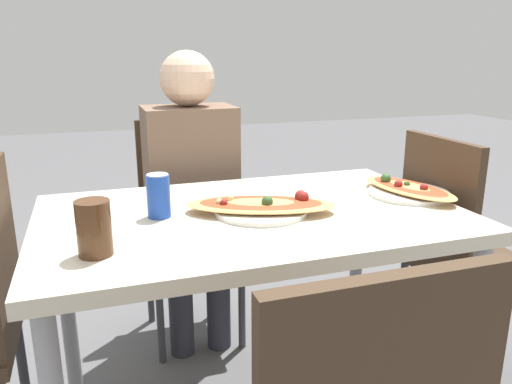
# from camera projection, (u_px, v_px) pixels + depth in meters

# --- Properties ---
(dining_table) EXTENTS (1.23, 0.77, 0.77)m
(dining_table) POSITION_uv_depth(u_px,v_px,m) (252.00, 237.00, 1.49)
(dining_table) COLOR beige
(dining_table) RESTS_ON ground_plane
(chair_far_seated) EXTENTS (0.40, 0.40, 0.94)m
(chair_far_seated) POSITION_uv_depth(u_px,v_px,m) (188.00, 216.00, 2.17)
(chair_far_seated) COLOR #3F2D1E
(chair_far_seated) RESTS_ON ground_plane
(chair_side_right) EXTENTS (0.40, 0.40, 0.94)m
(chair_side_right) POSITION_uv_depth(u_px,v_px,m) (458.00, 249.00, 1.81)
(chair_side_right) COLOR #3F2D1E
(chair_side_right) RESTS_ON ground_plane
(person_seated) EXTENTS (0.35, 0.27, 1.23)m
(person_seated) POSITION_uv_depth(u_px,v_px,m) (191.00, 178.00, 2.01)
(person_seated) COLOR #2D2D38
(person_seated) RESTS_ON ground_plane
(pizza_main) EXTENTS (0.47, 0.32, 0.06)m
(pizza_main) POSITION_uv_depth(u_px,v_px,m) (262.00, 206.00, 1.46)
(pizza_main) COLOR white
(pizza_main) RESTS_ON dining_table
(soda_can) EXTENTS (0.07, 0.07, 0.12)m
(soda_can) POSITION_uv_depth(u_px,v_px,m) (158.00, 196.00, 1.41)
(soda_can) COLOR #1E47B2
(soda_can) RESTS_ON dining_table
(drink_glass) EXTENTS (0.08, 0.08, 0.13)m
(drink_glass) POSITION_uv_depth(u_px,v_px,m) (94.00, 228.00, 1.14)
(drink_glass) COLOR #4C2D19
(drink_glass) RESTS_ON dining_table
(pizza_second) EXTENTS (0.26, 0.38, 0.06)m
(pizza_second) POSITION_uv_depth(u_px,v_px,m) (409.00, 190.00, 1.63)
(pizza_second) COLOR white
(pizza_second) RESTS_ON dining_table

